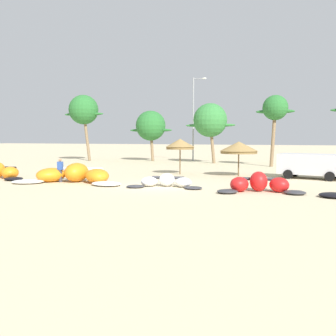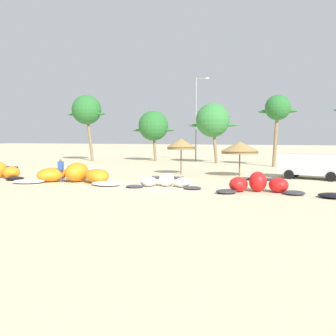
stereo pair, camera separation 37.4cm
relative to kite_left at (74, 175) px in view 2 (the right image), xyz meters
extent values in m
plane|color=beige|center=(5.95, -0.07, -0.50)|extent=(260.00, 260.00, 0.00)
ellipsoid|color=orange|center=(-5.75, 0.41, -0.05)|extent=(1.83, 1.84, 0.90)
ellipsoid|color=black|center=(-4.77, -0.35, -0.38)|extent=(1.59, 1.47, 0.24)
cylinder|color=black|center=(-7.20, 1.03, 0.22)|extent=(2.59, 0.61, 0.23)
ellipsoid|color=white|center=(-2.61, -1.47, -0.37)|extent=(2.56, 2.31, 0.26)
ellipsoid|color=orange|center=(-1.68, -0.22, -0.02)|extent=(2.33, 2.56, 0.97)
ellipsoid|color=orange|center=(-0.05, 0.40, 0.15)|extent=(1.78, 2.26, 1.31)
ellipsoid|color=orange|center=(1.68, 0.19, -0.02)|extent=(2.54, 2.58, 0.97)
ellipsoid|color=white|center=(2.89, -0.80, -0.37)|extent=(2.38, 1.96, 0.26)
cylinder|color=white|center=(-0.14, 1.13, 0.30)|extent=(3.25, 0.69, 0.29)
cube|color=white|center=(-0.02, 0.20, 0.15)|extent=(1.26, 0.89, 0.04)
ellipsoid|color=#333338|center=(5.00, -1.03, -0.42)|extent=(1.44, 1.39, 0.16)
ellipsoid|color=white|center=(5.59, -0.22, -0.20)|extent=(1.38, 1.43, 0.60)
ellipsoid|color=white|center=(6.62, 0.21, -0.10)|extent=(1.13, 1.23, 0.81)
ellipsoid|color=white|center=(7.73, 0.09, -0.20)|extent=(1.47, 1.48, 0.60)
ellipsoid|color=#333338|center=(8.52, -0.53, -0.42)|extent=(1.29, 1.19, 0.16)
cylinder|color=#333338|center=(6.57, 0.59, 0.00)|extent=(2.08, 0.48, 0.19)
cube|color=#333338|center=(6.64, 0.10, -0.10)|extent=(0.80, 0.50, 0.04)
ellipsoid|color=#333338|center=(10.73, -1.54, -0.39)|extent=(1.51, 1.46, 0.23)
ellipsoid|color=red|center=(11.26, -0.68, -0.08)|extent=(1.37, 1.46, 0.84)
ellipsoid|color=red|center=(12.27, -0.17, 0.06)|extent=(1.22, 1.35, 1.13)
ellipsoid|color=red|center=(13.40, -0.21, -0.08)|extent=(1.53, 1.52, 0.84)
ellipsoid|color=#333338|center=(14.24, -0.77, -0.39)|extent=(1.29, 1.14, 0.23)
cylinder|color=#333338|center=(12.18, 0.23, 0.16)|extent=(2.10, 0.64, 0.19)
cube|color=#333338|center=(12.30, -0.29, 0.06)|extent=(0.84, 0.57, 0.04)
ellipsoid|color=black|center=(16.13, -1.18, -0.38)|extent=(1.65, 1.53, 0.24)
cylinder|color=brown|center=(5.21, 7.66, 0.63)|extent=(0.10, 0.10, 2.27)
cone|color=olive|center=(5.21, 7.66, 2.11)|extent=(2.41, 2.41, 0.68)
cylinder|color=olive|center=(5.21, 7.66, 1.67)|extent=(2.29, 2.29, 0.20)
cylinder|color=brown|center=(10.03, 7.69, 0.49)|extent=(0.10, 0.10, 1.99)
cone|color=olive|center=(10.03, 7.69, 1.86)|extent=(3.00, 3.00, 0.75)
cylinder|color=olive|center=(10.03, 7.69, 1.39)|extent=(2.85, 2.85, 0.20)
cube|color=silver|center=(15.41, 7.67, 0.59)|extent=(4.97, 3.08, 1.50)
cube|color=black|center=(14.17, 7.96, 0.85)|extent=(1.59, 2.25, 0.56)
cylinder|color=black|center=(13.77, 6.99, -0.16)|extent=(0.72, 0.39, 0.68)
cylinder|color=black|center=(14.25, 9.02, -0.16)|extent=(0.72, 0.39, 0.68)
cylinder|color=black|center=(16.56, 6.33, -0.16)|extent=(0.72, 0.39, 0.68)
cylinder|color=black|center=(17.04, 8.36, -0.16)|extent=(0.72, 0.39, 0.68)
cylinder|color=#383842|center=(-0.98, -0.14, -0.08)|extent=(0.24, 0.24, 0.85)
cube|color=#2D51A8|center=(-0.98, -0.14, 0.63)|extent=(0.36, 0.22, 0.56)
sphere|color=#9E7051|center=(-0.98, -0.14, 1.02)|extent=(0.20, 0.20, 0.20)
cylinder|color=#7F6647|center=(-11.47, 20.68, 2.81)|extent=(1.12, 0.36, 6.63)
sphere|color=#286B2D|center=(-11.85, 20.68, 6.13)|extent=(3.82, 3.82, 3.82)
ellipsoid|color=#286B2D|center=(-13.38, 20.68, 5.56)|extent=(2.67, 0.50, 0.36)
ellipsoid|color=#286B2D|center=(-10.32, 20.68, 5.56)|extent=(2.67, 0.50, 0.36)
cylinder|color=#7F6647|center=(-3.27, 22.99, 1.77)|extent=(0.64, 0.36, 4.56)
sphere|color=#286B2D|center=(-3.41, 22.99, 4.05)|extent=(3.85, 3.85, 3.85)
ellipsoid|color=#286B2D|center=(-4.95, 22.99, 3.47)|extent=(2.70, 0.50, 0.36)
ellipsoid|color=#286B2D|center=(-1.87, 22.99, 3.47)|extent=(2.70, 0.50, 0.36)
cylinder|color=#7F6647|center=(4.94, 21.60, 2.04)|extent=(0.87, 0.36, 5.09)
sphere|color=#337A38|center=(4.69, 21.60, 4.58)|extent=(3.99, 3.99, 3.99)
ellipsoid|color=#337A38|center=(3.09, 21.60, 3.98)|extent=(2.79, 0.50, 0.36)
ellipsoid|color=#337A38|center=(6.28, 21.60, 3.98)|extent=(2.79, 0.50, 0.36)
cylinder|color=#7F6647|center=(12.07, 18.49, 2.56)|extent=(0.63, 0.36, 6.13)
sphere|color=#286B2D|center=(12.20, 18.49, 5.62)|extent=(2.61, 2.61, 2.61)
ellipsoid|color=#286B2D|center=(11.16, 18.49, 5.23)|extent=(1.82, 0.50, 0.36)
ellipsoid|color=#286B2D|center=(13.25, 18.49, 5.23)|extent=(1.82, 0.50, 0.36)
cylinder|color=gray|center=(1.75, 24.87, 4.82)|extent=(0.18, 0.18, 10.65)
cylinder|color=gray|center=(2.46, 24.87, 10.00)|extent=(1.43, 0.10, 0.10)
ellipsoid|color=silver|center=(3.18, 24.87, 10.00)|extent=(0.56, 0.24, 0.20)
camera|label=1|loc=(14.10, -21.61, 2.57)|focal=39.52mm
camera|label=2|loc=(14.46, -21.48, 2.57)|focal=39.52mm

